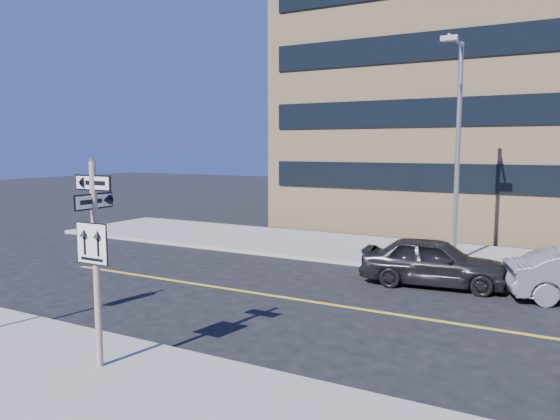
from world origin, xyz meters
The scene contains 5 objects.
ground centered at (0.00, 0.00, 0.00)m, with size 120.00×120.00×0.00m, color black.
sign_pole centered at (0.00, -2.51, 2.44)m, with size 0.92×0.92×4.06m.
parked_car_a centered at (4.07, 7.55, 0.78)m, with size 4.58×1.84×1.56m, color black.
streetlight_a centered at (4.00, 10.76, 4.76)m, with size 0.55×2.25×8.00m.
building_brick centered at (2.00, 25.00, 9.00)m, with size 18.00×18.00×18.00m, color tan.
Camera 1 is at (8.08, -9.76, 4.43)m, focal length 35.00 mm.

